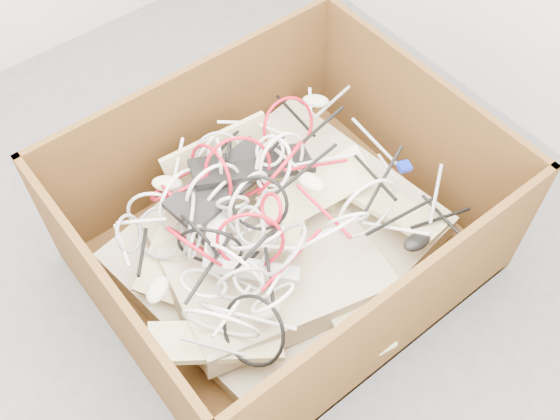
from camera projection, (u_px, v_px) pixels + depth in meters
ground at (206, 281)px, 2.41m from camera, size 3.00×3.00×0.00m
cardboard_box at (279, 242)px, 2.34m from camera, size 1.28×1.07×0.59m
keyboard_pile at (271, 215)px, 2.24m from camera, size 1.08×0.97×0.31m
mice_scatter at (274, 213)px, 2.16m from camera, size 1.01×0.76×0.18m
power_strip_left at (217, 220)px, 2.13m from camera, size 0.26×0.29×0.14m
power_strip_right at (256, 270)px, 2.05m from camera, size 0.23×0.22×0.09m
vga_plug at (404, 166)px, 2.29m from camera, size 0.06×0.05×0.03m
cable_tangle at (242, 217)px, 2.09m from camera, size 1.08×0.92×0.40m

